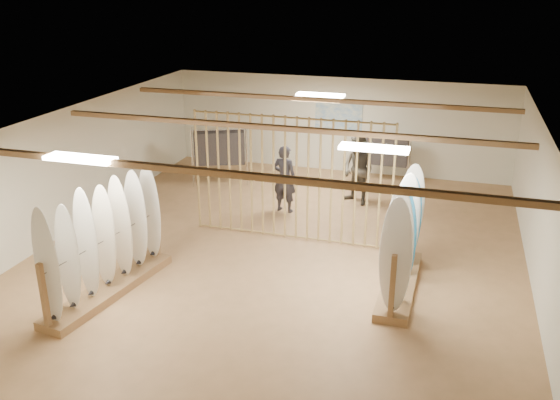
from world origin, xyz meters
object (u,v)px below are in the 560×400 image
(rack_right, at_px, (402,253))
(clothing_rack_a, at_px, (219,148))
(rack_left, at_px, (106,257))
(clothing_rack_b, at_px, (387,152))
(shopper_b, at_px, (358,165))
(shopper_a, at_px, (285,174))

(rack_right, xyz_separation_m, clothing_rack_a, (-5.52, 4.65, 0.31))
(rack_left, xyz_separation_m, clothing_rack_a, (-0.39, 6.38, 0.31))
(clothing_rack_b, bearing_deg, rack_left, -114.81)
(rack_right, bearing_deg, rack_left, -160.57)
(clothing_rack_a, relative_size, clothing_rack_b, 1.19)
(clothing_rack_a, height_order, clothing_rack_b, clothing_rack_a)
(clothing_rack_a, relative_size, shopper_b, 0.78)
(rack_right, distance_m, shopper_b, 4.50)
(clothing_rack_a, distance_m, shopper_b, 4.00)
(clothing_rack_b, bearing_deg, clothing_rack_a, -158.27)
(rack_left, bearing_deg, clothing_rack_a, 102.22)
(clothing_rack_b, bearing_deg, shopper_a, -122.35)
(clothing_rack_b, height_order, shopper_a, shopper_a)
(clothing_rack_a, height_order, shopper_b, shopper_b)
(rack_right, distance_m, clothing_rack_a, 7.23)
(shopper_a, relative_size, shopper_b, 0.93)
(clothing_rack_a, xyz_separation_m, clothing_rack_b, (4.45, 1.58, -0.17))
(rack_left, relative_size, clothing_rack_b, 2.32)
(rack_left, distance_m, shopper_b, 6.95)
(rack_left, height_order, shopper_b, rack_left)
(rack_right, xyz_separation_m, clothing_rack_b, (-1.07, 6.23, 0.14))
(rack_right, bearing_deg, shopper_b, 110.88)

